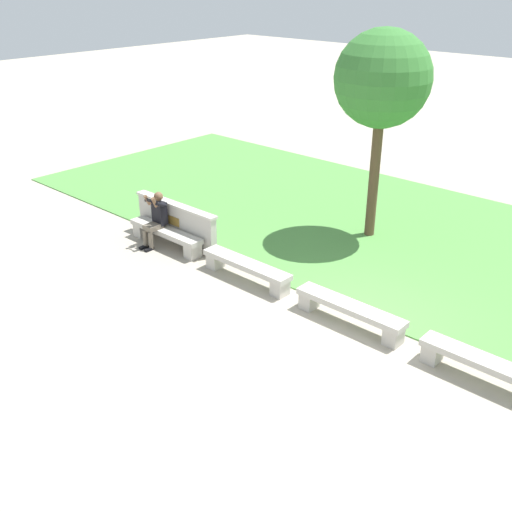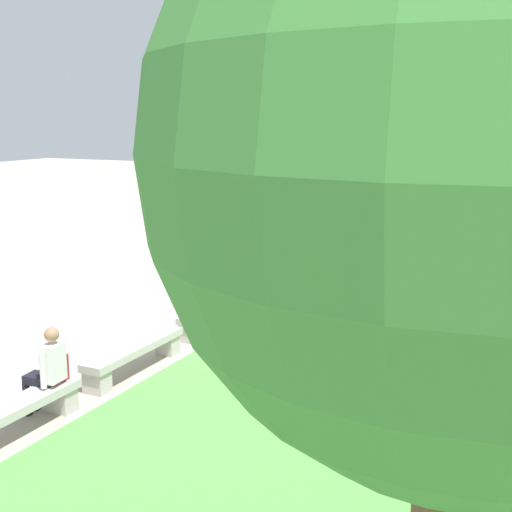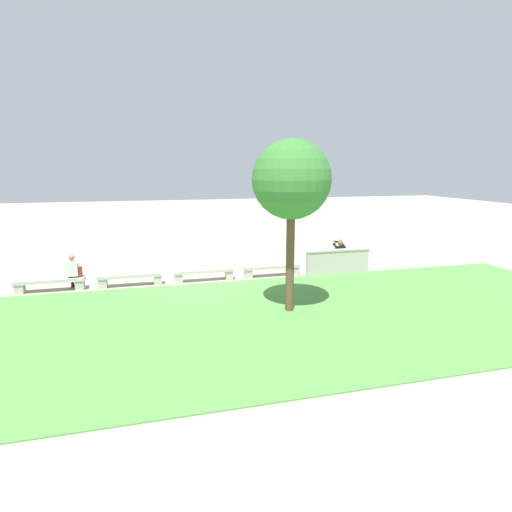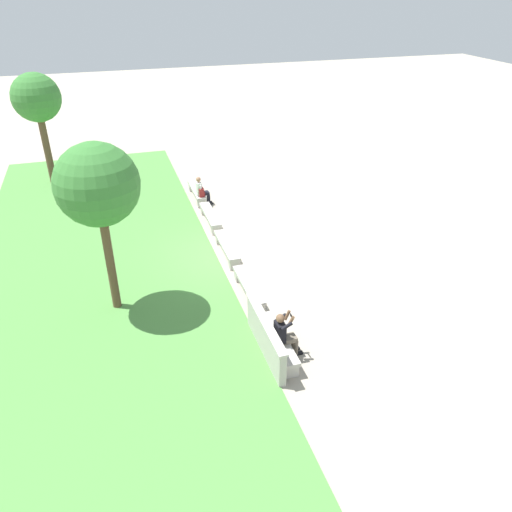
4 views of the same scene
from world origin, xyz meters
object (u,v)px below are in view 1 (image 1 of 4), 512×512
object	(u,v)px
bench_mid	(350,311)
person_photographer	(156,216)
bench_main	(166,234)
bench_far	(488,368)
bench_near	(246,268)
tree_behind_wall	(383,80)

from	to	relation	value
bench_mid	person_photographer	xyz separation A→B (m)	(-5.54, -0.08, 0.43)
bench_mid	person_photographer	distance (m)	5.55
bench_main	bench_mid	xyz separation A→B (m)	(5.30, 0.00, 0.00)
bench_main	bench_far	bearing A→B (deg)	0.00
bench_near	bench_far	xyz separation A→B (m)	(5.30, 0.00, 0.00)
bench_main	bench_far	world-z (taller)	same
bench_mid	tree_behind_wall	xyz separation A→B (m)	(-2.04, 3.88, 3.50)
bench_near	bench_far	size ratio (longest dim) A/B	1.00
bench_main	bench_far	size ratio (longest dim) A/B	1.00
bench_near	bench_far	world-z (taller)	same
bench_near	tree_behind_wall	world-z (taller)	tree_behind_wall
bench_near	tree_behind_wall	xyz separation A→B (m)	(0.62, 3.88, 3.50)
bench_main	person_photographer	world-z (taller)	person_photographer
person_photographer	tree_behind_wall	world-z (taller)	tree_behind_wall
person_photographer	bench_far	bearing A→B (deg)	0.54
bench_main	bench_near	distance (m)	2.65
bench_main	bench_near	xyz separation A→B (m)	(2.65, 0.00, 0.00)
bench_far	tree_behind_wall	world-z (taller)	tree_behind_wall
bench_near	bench_mid	world-z (taller)	same
bench_main	tree_behind_wall	world-z (taller)	tree_behind_wall
bench_far	bench_mid	bearing A→B (deg)	180.00
tree_behind_wall	person_photographer	bearing A→B (deg)	-131.47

